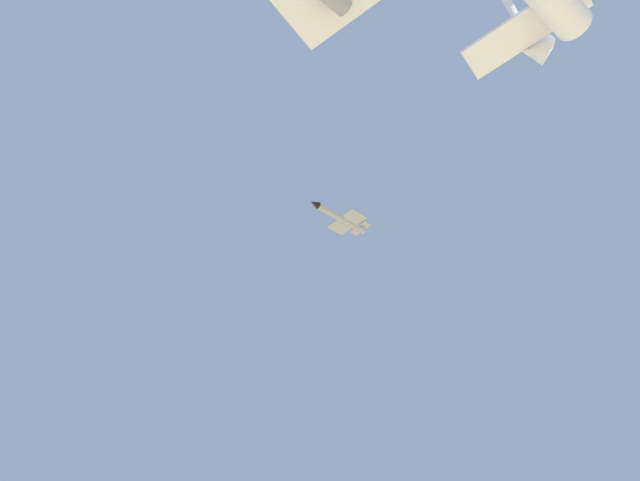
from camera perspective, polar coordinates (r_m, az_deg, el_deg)
name	(u,v)px	position (r m, az deg, el deg)	size (l,w,h in m)	color
chase_jet_lead	(341,218)	(150.11, 1.72, 1.81)	(15.08, 9.07, 4.00)	#999EA3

